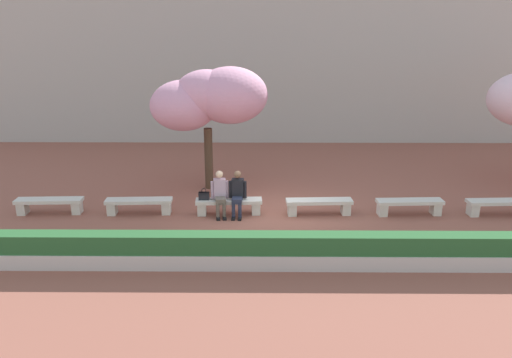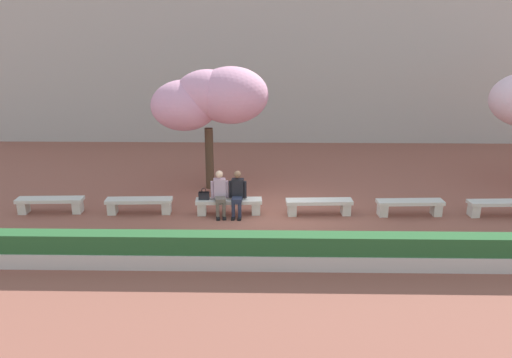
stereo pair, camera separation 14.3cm
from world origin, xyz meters
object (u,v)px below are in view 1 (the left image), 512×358
at_px(stone_bench_center, 229,204).
at_px(person_seated_right, 238,192).
at_px(stone_bench_west_end, 49,204).
at_px(person_seated_left, 220,192).
at_px(stone_bench_near_east, 319,204).
at_px(cherry_tree_main, 210,98).
at_px(handbag, 204,195).
at_px(stone_bench_far_east, 500,205).
at_px(stone_bench_near_west, 139,204).
at_px(stone_bench_east_end, 409,205).

height_order(stone_bench_center, person_seated_right, person_seated_right).
height_order(stone_bench_west_end, person_seated_right, person_seated_right).
bearing_deg(stone_bench_center, person_seated_left, -167.89).
bearing_deg(stone_bench_near_east, stone_bench_center, 180.00).
distance_m(stone_bench_west_end, cherry_tree_main, 5.73).
height_order(person_seated_right, cherry_tree_main, cherry_tree_main).
distance_m(stone_bench_near_east, handbag, 3.30).
bearing_deg(stone_bench_far_east, stone_bench_west_end, 180.00).
bearing_deg(handbag, stone_bench_near_east, 0.44).
height_order(stone_bench_far_east, handbag, handbag).
height_order(stone_bench_far_east, cherry_tree_main, cherry_tree_main).
xyz_separation_m(stone_bench_center, cherry_tree_main, (-0.71, 2.40, 2.68)).
relative_size(stone_bench_near_east, stone_bench_far_east, 1.00).
relative_size(stone_bench_near_west, stone_bench_far_east, 1.00).
bearing_deg(handbag, stone_bench_near_west, 179.23).
bearing_deg(stone_bench_center, stone_bench_near_west, 180.00).
distance_m(stone_bench_near_east, stone_bench_east_end, 2.59).
relative_size(stone_bench_near_east, person_seated_left, 1.48).
bearing_deg(person_seated_left, stone_bench_near_west, 178.71).
xyz_separation_m(stone_bench_near_west, person_seated_right, (2.84, -0.05, 0.39)).
relative_size(stone_bench_east_end, handbag, 5.63).
relative_size(stone_bench_west_end, stone_bench_center, 1.00).
xyz_separation_m(stone_bench_far_east, person_seated_left, (-8.00, -0.05, 0.39)).
distance_m(stone_bench_near_east, person_seated_left, 2.86).
relative_size(stone_bench_near_west, cherry_tree_main, 0.48).
relative_size(person_seated_left, handbag, 3.81).
relative_size(stone_bench_far_east, person_seated_right, 1.48).
height_order(stone_bench_near_east, person_seated_right, person_seated_right).
bearing_deg(stone_bench_east_end, handbag, -179.75).
bearing_deg(stone_bench_near_east, stone_bench_near_west, 180.00).
bearing_deg(stone_bench_west_end, person_seated_left, -0.61).
height_order(stone_bench_far_east, person_seated_left, person_seated_left).
bearing_deg(person_seated_right, person_seated_left, 179.92).
bearing_deg(stone_bench_far_east, person_seated_right, -179.59).
xyz_separation_m(person_seated_right, cherry_tree_main, (-0.97, 2.45, 2.29)).
height_order(stone_bench_center, stone_bench_near_east, same).
relative_size(person_seated_left, person_seated_right, 1.00).
height_order(stone_bench_east_end, stone_bench_far_east, same).
xyz_separation_m(person_seated_left, cherry_tree_main, (-0.47, 2.45, 2.29)).
relative_size(stone_bench_near_east, stone_bench_east_end, 1.00).
height_order(person_seated_left, person_seated_right, same).
bearing_deg(stone_bench_west_end, stone_bench_near_west, 0.00).
distance_m(stone_bench_west_end, person_seated_left, 4.94).
bearing_deg(stone_bench_near_west, person_seated_right, -1.08).
relative_size(stone_bench_near_west, handbag, 5.63).
bearing_deg(stone_bench_west_end, stone_bench_center, 0.00).
distance_m(stone_bench_far_east, person_seated_right, 7.51).
bearing_deg(cherry_tree_main, stone_bench_far_east, -15.79).
relative_size(stone_bench_near_west, stone_bench_near_east, 1.00).
xyz_separation_m(stone_bench_west_end, stone_bench_near_west, (2.59, 0.00, 0.00)).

